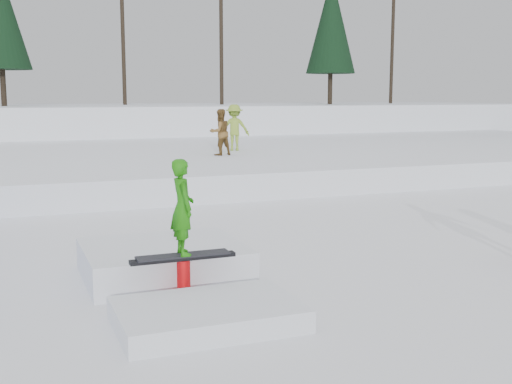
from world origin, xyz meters
name	(u,v)px	position (x,y,z in m)	size (l,w,h in m)	color
ground	(272,273)	(0.00, 0.00, 0.00)	(120.00, 120.00, 0.00)	white
snow_berm	(77,125)	(0.00, 30.00, 1.20)	(60.00, 14.00, 2.40)	white
snow_midrise	(116,161)	(0.00, 16.00, 0.40)	(50.00, 18.00, 0.80)	white
treeline	(183,20)	(6.18, 28.28, 7.45)	(40.24, 4.22, 10.50)	black
walker_olive	(220,132)	(3.31, 12.75, 1.65)	(0.83, 0.65, 1.71)	brown
walker_ygreen	(234,128)	(4.50, 14.49, 1.72)	(1.19, 0.69, 1.84)	#89AD35
jib_rail_feature	(174,270)	(-1.77, -0.23, 0.30)	(2.60, 4.40, 2.11)	white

